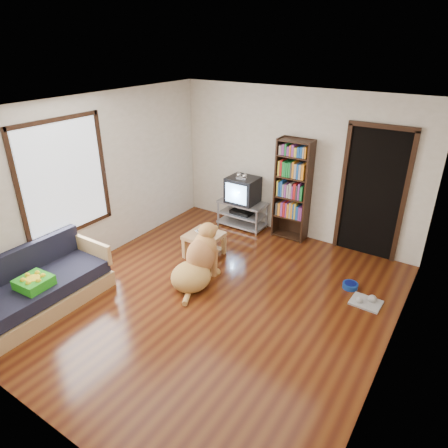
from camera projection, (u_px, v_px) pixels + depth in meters
The scene contains 18 objects.
ground at pixel (214, 299), 5.59m from camera, with size 5.00×5.00×0.00m, color #58280F.
ceiling at pixel (212, 109), 4.47m from camera, with size 5.00×5.00×0.00m, color white.
wall_back at pixel (295, 165), 6.92m from camera, with size 4.50×4.50×0.00m, color silver.
wall_front at pixel (33, 322), 3.14m from camera, with size 4.50×4.50×0.00m, color silver.
wall_left at pixel (93, 182), 6.15m from camera, with size 5.00×5.00×0.00m, color silver.
wall_right at pixel (402, 266), 3.91m from camera, with size 5.00×5.00×0.00m, color silver.
green_cushion at pixel (34, 282), 5.10m from camera, with size 0.38×0.38×0.13m, color green.
laptop at pixel (203, 234), 6.49m from camera, with size 0.36×0.23×0.03m, color silver.
dog_bowl at pixel (350, 286), 5.82m from camera, with size 0.22×0.22×0.08m, color navy.
grey_rag at pixel (366, 303), 5.49m from camera, with size 0.40×0.32×0.03m, color #ACACAC.
window at pixel (64, 178), 5.68m from camera, with size 0.03×1.46×1.70m.
doorway at pixel (373, 191), 6.31m from camera, with size 1.03×0.05×2.19m.
tv_stand at pixel (242, 213), 7.62m from camera, with size 0.90×0.45×0.50m.
crt_tv at pixel (243, 189), 7.43m from camera, with size 0.55×0.52×0.58m.
bookshelf at pixel (293, 185), 6.90m from camera, with size 0.60×0.30×1.80m.
sofa at pixel (41, 289), 5.36m from camera, with size 0.80×1.80×0.80m.
coffee_table at pixel (204, 241), 6.57m from camera, with size 0.55×0.55×0.40m.
dog at pixel (198, 263), 5.83m from camera, with size 0.60×1.11×0.91m.
Camera 1 is at (2.64, -3.76, 3.35)m, focal length 32.00 mm.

